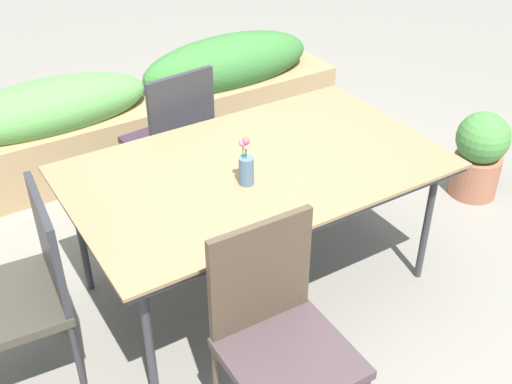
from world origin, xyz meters
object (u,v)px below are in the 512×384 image
object	(u,v)px
chair_end_left	(21,286)
potted_plant	(480,153)
dining_table	(256,172)
planter_box	(148,108)
chair_near_left	(278,330)
flower_vase	(246,166)
chair_far_side	(173,136)

from	to	relation	value
chair_end_left	potted_plant	world-z (taller)	chair_end_left
dining_table	planter_box	xyz separation A→B (m)	(0.10, 1.58, -0.35)
dining_table	chair_near_left	xyz separation A→B (m)	(-0.40, -0.80, -0.14)
chair_end_left	planter_box	distance (m)	2.02
chair_near_left	flower_vase	world-z (taller)	flower_vase
dining_table	chair_near_left	bearing A→B (deg)	-116.43
planter_box	potted_plant	size ratio (longest dim) A/B	5.11
chair_near_left	chair_end_left	bearing A→B (deg)	-45.47
chair_end_left	chair_near_left	xyz separation A→B (m)	(0.75, -0.79, 0.03)
dining_table	flower_vase	bearing A→B (deg)	-137.54
planter_box	potted_plant	xyz separation A→B (m)	(1.54, -1.59, -0.05)
chair_end_left	flower_vase	xyz separation A→B (m)	(1.02, -0.10, 0.30)
flower_vase	planter_box	world-z (taller)	flower_vase
chair_far_side	planter_box	bearing A→B (deg)	72.37
planter_box	chair_near_left	bearing A→B (deg)	-101.77
flower_vase	dining_table	bearing A→B (deg)	42.46
chair_far_side	flower_vase	world-z (taller)	flower_vase
planter_box	potted_plant	distance (m)	2.21
chair_near_left	dining_table	bearing A→B (deg)	-115.46
planter_box	flower_vase	bearing A→B (deg)	-97.42
chair_near_left	chair_far_side	size ratio (longest dim) A/B	1.01
chair_near_left	flower_vase	size ratio (longest dim) A/B	4.04
chair_end_left	chair_near_left	distance (m)	1.09
flower_vase	planter_box	bearing A→B (deg)	82.58
chair_far_side	flower_vase	size ratio (longest dim) A/B	4.00
chair_near_left	potted_plant	bearing A→B (deg)	-157.86
dining_table	chair_far_side	bearing A→B (deg)	94.76
potted_plant	chair_near_left	bearing A→B (deg)	-158.82
planter_box	dining_table	bearing A→B (deg)	-93.60
dining_table	potted_plant	distance (m)	1.69
chair_far_side	chair_near_left	bearing A→B (deg)	-107.32
chair_near_left	flower_vase	xyz separation A→B (m)	(0.27, 0.68, 0.27)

